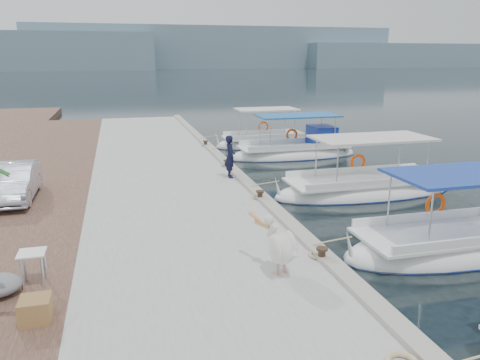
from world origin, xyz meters
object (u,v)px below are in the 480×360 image
(fishing_caique_b, at_px, (450,248))
(fishing_caique_e, at_px, (264,144))
(fishing_caique_c, at_px, (364,191))
(parked_car, at_px, (14,182))
(fisherman, at_px, (230,157))
(pelican, at_px, (280,246))
(fishing_caique_d, at_px, (295,153))

(fishing_caique_b, distance_m, fishing_caique_e, 16.28)
(fishing_caique_c, distance_m, parked_car, 12.73)
(fishing_caique_e, relative_size, fisherman, 3.48)
(fishing_caique_c, xyz_separation_m, parked_car, (-12.66, 0.88, 0.98))
(pelican, bearing_deg, fishing_caique_d, 67.47)
(fishing_caique_e, bearing_deg, pelican, -106.35)
(pelican, bearing_deg, fisherman, 83.91)
(fishing_caique_b, xyz_separation_m, fishing_caique_e, (-0.21, 16.28, 0.00))
(pelican, height_order, parked_car, pelican)
(fishing_caique_c, height_order, fishing_caique_d, same)
(fisherman, bearing_deg, fishing_caique_c, -110.54)
(fisherman, bearing_deg, fishing_caique_b, -149.29)
(fishing_caique_b, bearing_deg, fisherman, 119.73)
(fishing_caique_d, bearing_deg, fishing_caique_c, -89.51)
(parked_car, bearing_deg, pelican, -48.23)
(fishing_caique_b, xyz_separation_m, parked_car, (-12.10, 6.56, 0.98))
(fishing_caique_c, xyz_separation_m, fishing_caique_d, (-0.06, 7.26, 0.07))
(fishing_caique_d, bearing_deg, fisherman, -132.39)
(fishing_caique_b, xyz_separation_m, fisherman, (-4.35, 7.62, 1.22))
(fishing_caique_e, xyz_separation_m, parked_car, (-11.88, -9.72, 0.98))
(parked_car, bearing_deg, fishing_caique_e, 38.89)
(fishing_caique_d, bearing_deg, fishing_caique_b, -92.23)
(fishing_caique_c, height_order, parked_car, fishing_caique_c)
(pelican, relative_size, fisherman, 0.95)
(fishing_caique_c, distance_m, fishing_caique_e, 10.62)
(fishing_caique_d, height_order, fishing_caique_e, same)
(fishing_caique_e, bearing_deg, fishing_caique_d, -77.86)
(fishing_caique_b, height_order, fishing_caique_d, same)
(fishing_caique_b, relative_size, fishing_caique_e, 1.07)
(fishing_caique_c, xyz_separation_m, fisherman, (-4.92, 1.94, 1.22))
(fishing_caique_b, relative_size, fishing_caique_d, 0.89)
(fishing_caique_c, distance_m, fishing_caique_d, 7.26)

